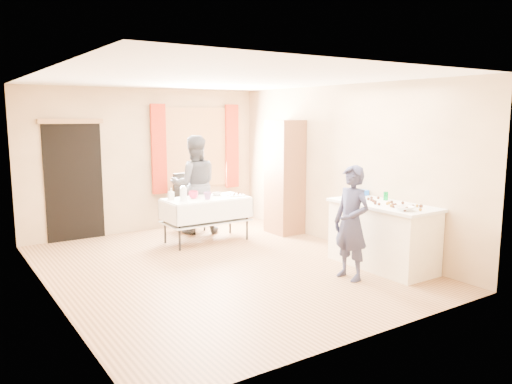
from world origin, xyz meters
TOP-DOWN VIEW (x-y plane):
  - floor at (0.00, 0.00)m, footprint 4.50×5.50m
  - ceiling at (0.00, 0.00)m, footprint 4.50×5.50m
  - wall_back at (0.00, 2.76)m, footprint 4.50×0.02m
  - wall_front at (0.00, -2.76)m, footprint 4.50×0.02m
  - wall_left at (-2.26, 0.00)m, footprint 0.02×5.50m
  - wall_right at (2.26, 0.00)m, footprint 0.02×5.50m
  - window_frame at (1.00, 2.72)m, footprint 1.32×0.06m
  - window_pane at (1.00, 2.71)m, footprint 1.20×0.02m
  - curtain_left at (0.22, 2.67)m, footprint 0.28×0.06m
  - curtain_right at (1.78, 2.67)m, footprint 0.28×0.06m
  - doorway at (-1.30, 2.73)m, footprint 0.95×0.04m
  - door_lintel at (-1.30, 2.70)m, footprint 1.05×0.06m
  - cabinet at (1.99, 1.18)m, footprint 0.50×0.60m
  - counter at (1.89, -1.25)m, footprint 0.74×1.55m
  - party_table at (0.50, 1.38)m, footprint 1.42×0.73m
  - chair at (0.63, 2.30)m, footprint 0.48×0.48m
  - girl at (1.15, -1.38)m, footprint 0.58×0.42m
  - woman at (0.63, 2.05)m, footprint 1.28×1.21m
  - soda_can at (2.11, -1.09)m, footprint 0.07×0.07m
  - mixing_bowl at (1.71, -1.76)m, footprint 0.35×0.35m
  - foam_block at (1.86, -0.66)m, footprint 0.17×0.13m
  - blue_basket at (2.08, -0.55)m, footprint 0.31×0.21m
  - pitcher at (0.05, 1.30)m, footprint 0.13×0.13m
  - cup_red at (0.30, 1.45)m, footprint 0.23×0.23m
  - cup_rainbow at (0.45, 1.23)m, footprint 0.19×0.19m
  - small_bowl at (0.78, 1.50)m, footprint 0.25×0.25m
  - pastry_tray at (1.03, 1.27)m, footprint 0.32×0.26m
  - bottle at (-0.05, 1.56)m, footprint 0.10×0.10m
  - cake_balls at (1.86, -1.41)m, footprint 0.51×1.12m

SIDE VIEW (x-z plane):
  - floor at x=0.00m, z-range -0.02..0.00m
  - chair at x=0.63m, z-range -0.21..0.84m
  - party_table at x=0.50m, z-range 0.07..0.82m
  - counter at x=1.89m, z-range 0.00..0.91m
  - girl at x=1.15m, z-range 0.00..1.49m
  - pastry_tray at x=1.03m, z-range 0.75..0.77m
  - small_bowl at x=0.78m, z-range 0.75..0.80m
  - cup_rainbow at x=0.45m, z-range 0.75..0.87m
  - cup_red at x=0.30m, z-range 0.75..0.87m
  - bottle at x=-0.05m, z-range 0.75..0.94m
  - pitcher at x=0.05m, z-range 0.75..0.97m
  - woman at x=0.63m, z-range 0.00..1.77m
  - cake_balls at x=1.86m, z-range 0.91..0.95m
  - mixing_bowl at x=1.71m, z-range 0.91..0.97m
  - foam_block at x=1.86m, z-range 0.91..0.99m
  - blue_basket at x=2.08m, z-range 0.91..0.99m
  - soda_can at x=2.11m, z-range 0.91..1.03m
  - doorway at x=-1.30m, z-range 0.00..2.00m
  - cabinet at x=1.99m, z-range 0.00..2.03m
  - wall_back at x=0.00m, z-range 0.00..2.60m
  - wall_front at x=0.00m, z-range 0.00..2.60m
  - wall_left at x=-2.26m, z-range 0.00..2.60m
  - wall_right at x=2.26m, z-range 0.00..2.60m
  - window_frame at x=1.00m, z-range 0.74..2.26m
  - window_pane at x=1.00m, z-range 0.80..2.20m
  - curtain_left at x=0.22m, z-range 0.67..2.33m
  - curtain_right at x=1.78m, z-range 0.67..2.33m
  - door_lintel at x=-1.30m, z-range 1.98..2.06m
  - ceiling at x=0.00m, z-range 2.60..2.62m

